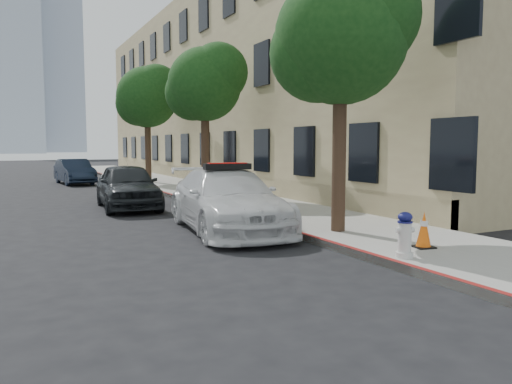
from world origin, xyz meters
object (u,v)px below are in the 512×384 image
Objects in this scene: police_car at (228,200)px; parked_car_far at (75,172)px; fire_hydrant at (405,235)px; traffic_cone at (424,230)px; parked_car_mid at (128,186)px.

police_car is 1.34× the size of parked_car_far.
fire_hydrant is (1.25, -4.48, -0.21)m from police_car.
police_car is 7.92× the size of traffic_cone.
traffic_cone is (3.58, -20.40, -0.17)m from parked_car_far.
parked_car_far reaches higher than traffic_cone.
police_car is 4.57m from traffic_cone.
police_car reaches higher than fire_hydrant.
police_car is 16.43m from parked_car_far.
police_car is at bearing -90.62° from parked_car_far.
parked_car_mid is at bearing 109.66° from traffic_cone.
parked_car_far is (-1.46, 16.36, -0.09)m from police_car.
parked_car_far is 5.92× the size of traffic_cone.
parked_car_mid is 1.08× the size of parked_car_far.
police_car reaches higher than traffic_cone.
police_car is at bearing -73.05° from parked_car_mid.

